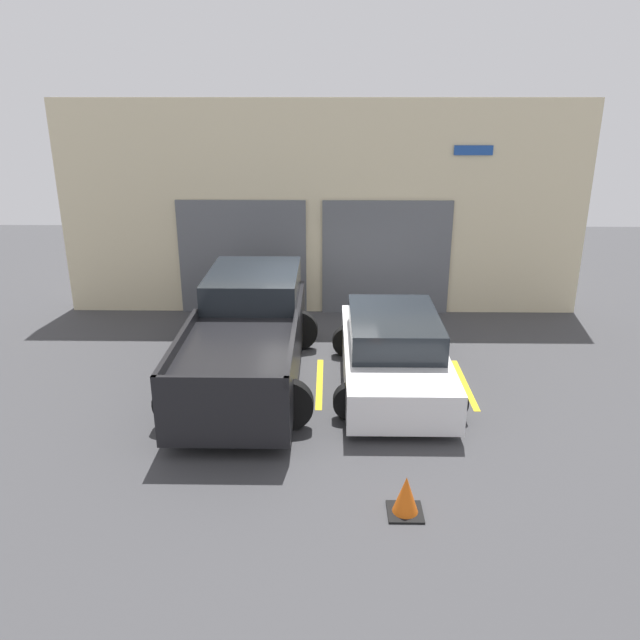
{
  "coord_description": "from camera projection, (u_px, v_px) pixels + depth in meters",
  "views": [
    {
      "loc": [
        0.18,
        -11.97,
        5.18
      ],
      "look_at": [
        0.0,
        -0.69,
        1.1
      ],
      "focal_mm": 35.0,
      "sensor_mm": 36.0,
      "label": 1
    }
  ],
  "objects": [
    {
      "name": "shophouse_building",
      "position": [
        322.0,
        210.0,
        15.25
      ],
      "size": [
        12.72,
        0.68,
        5.14
      ],
      "color": "beige",
      "rests_on": "ground"
    },
    {
      "name": "parking_stripe_centre",
      "position": [
        465.0,
        384.0,
        11.86
      ],
      "size": [
        0.12,
        2.2,
        0.01
      ],
      "primitive_type": "cube",
      "color": "gold",
      "rests_on": "ground"
    },
    {
      "name": "pickup_truck",
      "position": [
        247.0,
        335.0,
        11.88
      ],
      "size": [
        2.63,
        5.51,
        1.79
      ],
      "color": "black",
      "rests_on": "ground"
    },
    {
      "name": "parking_stripe_far_left",
      "position": [
        176.0,
        382.0,
        11.94
      ],
      "size": [
        0.12,
        2.2,
        0.01
      ],
      "primitive_type": "cube",
      "color": "gold",
      "rests_on": "ground"
    },
    {
      "name": "ground_plane",
      "position": [
        321.0,
        358.0,
        13.02
      ],
      "size": [
        28.0,
        28.0,
        0.0
      ],
      "primitive_type": "plane",
      "color": "#3D3D3F"
    },
    {
      "name": "sedan_white",
      "position": [
        393.0,
        352.0,
        11.69
      ],
      "size": [
        2.27,
        4.42,
        1.36
      ],
      "color": "white",
      "rests_on": "ground"
    },
    {
      "name": "parking_stripe_left",
      "position": [
        320.0,
        383.0,
        11.9
      ],
      "size": [
        0.12,
        2.2,
        0.01
      ],
      "primitive_type": "cube",
      "color": "gold",
      "rests_on": "ground"
    },
    {
      "name": "traffic_cone",
      "position": [
        406.0,
        497.0,
        8.12
      ],
      "size": [
        0.47,
        0.47,
        0.55
      ],
      "color": "black",
      "rests_on": "ground"
    }
  ]
}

